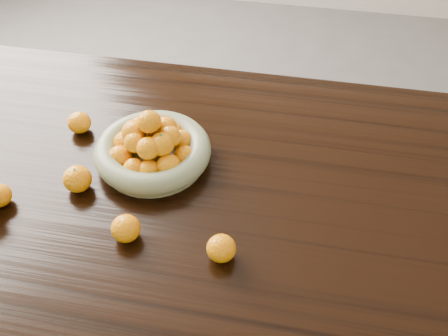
# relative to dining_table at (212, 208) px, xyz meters

# --- Properties ---
(ground) EXTENTS (5.00, 5.00, 0.00)m
(ground) POSITION_rel_dining_table_xyz_m (0.00, 0.00, -0.66)
(ground) COLOR #565351
(ground) RESTS_ON ground
(dining_table) EXTENTS (2.00, 1.00, 0.75)m
(dining_table) POSITION_rel_dining_table_xyz_m (0.00, 0.00, 0.00)
(dining_table) COLOR black
(dining_table) RESTS_ON ground
(fruit_bowl) EXTENTS (0.29, 0.29, 0.15)m
(fruit_bowl) POSITION_rel_dining_table_xyz_m (-0.16, 0.05, 0.13)
(fruit_bowl) COLOR gray
(fruit_bowl) RESTS_ON dining_table
(loose_orange_0) EXTENTS (0.07, 0.07, 0.06)m
(loose_orange_0) POSITION_rel_dining_table_xyz_m (-0.31, -0.07, 0.12)
(loose_orange_0) COLOR orange
(loose_orange_0) RESTS_ON dining_table
(loose_orange_1) EXTENTS (0.07, 0.07, 0.06)m
(loose_orange_1) POSITION_rel_dining_table_xyz_m (-0.15, -0.19, 0.12)
(loose_orange_1) COLOR orange
(loose_orange_1) RESTS_ON dining_table
(loose_orange_2) EXTENTS (0.06, 0.06, 0.06)m
(loose_orange_2) POSITION_rel_dining_table_xyz_m (0.07, -0.21, 0.12)
(loose_orange_2) COLOR orange
(loose_orange_2) RESTS_ON dining_table
(loose_orange_3) EXTENTS (0.06, 0.06, 0.06)m
(loose_orange_3) POSITION_rel_dining_table_xyz_m (-0.39, 0.13, 0.12)
(loose_orange_3) COLOR orange
(loose_orange_3) RESTS_ON dining_table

